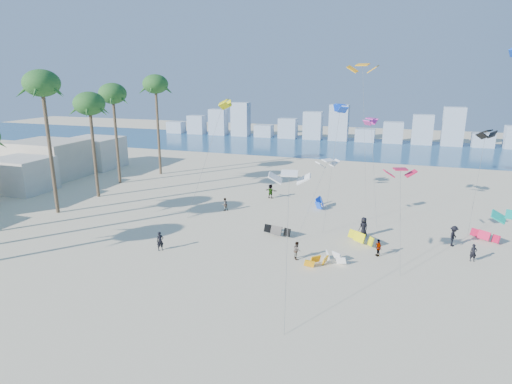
% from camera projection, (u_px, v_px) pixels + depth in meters
% --- Properties ---
extents(ground, '(220.00, 220.00, 0.00)m').
position_uv_depth(ground, '(133.00, 317.00, 27.59)').
color(ground, beige).
rests_on(ground, ground).
extents(ocean, '(220.00, 220.00, 0.00)m').
position_uv_depth(ocean, '(325.00, 146.00, 93.37)').
color(ocean, navy).
rests_on(ocean, ground).
extents(kitesurfer_near, '(0.74, 0.73, 1.72)m').
position_uv_depth(kitesurfer_near, '(160.00, 241.00, 37.92)').
color(kitesurfer_near, black).
rests_on(kitesurfer_near, ground).
extents(kitesurfer_mid, '(0.88, 0.94, 1.53)m').
position_uv_depth(kitesurfer_mid, '(297.00, 250.00, 36.21)').
color(kitesurfer_mid, gray).
rests_on(kitesurfer_mid, ground).
extents(kitesurfers_far, '(25.79, 15.16, 1.93)m').
position_uv_depth(kitesurfers_far, '(345.00, 217.00, 44.15)').
color(kitesurfers_far, black).
rests_on(kitesurfers_far, ground).
extents(grounded_kites, '(21.95, 18.85, 0.98)m').
position_uv_depth(grounded_kites, '(349.00, 230.00, 41.74)').
color(grounded_kites, '#FFA50D').
rests_on(grounded_kites, ground).
extents(flying_kites, '(34.57, 33.62, 18.24)m').
position_uv_depth(flying_kites, '(376.00, 107.00, 42.38)').
color(flying_kites, white).
rests_on(flying_kites, ground).
extents(palm_row, '(6.77, 44.80, 15.70)m').
position_uv_depth(palm_row, '(39.00, 105.00, 45.87)').
color(palm_row, brown).
rests_on(palm_row, ground).
extents(beachfront_buildings, '(11.50, 43.00, 6.00)m').
position_uv_depth(beachfront_buildings, '(4.00, 173.00, 56.29)').
color(beachfront_buildings, beige).
rests_on(beachfront_buildings, ground).
extents(distant_skyline, '(85.00, 3.00, 8.40)m').
position_uv_depth(distant_skyline, '(328.00, 127.00, 102.05)').
color(distant_skyline, '#9EADBF').
rests_on(distant_skyline, ground).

